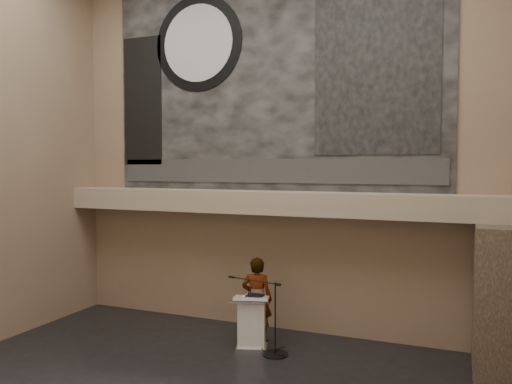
% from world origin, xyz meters
% --- Properties ---
extents(wall_back, '(10.00, 0.02, 8.50)m').
position_xyz_m(wall_back, '(0.00, 4.00, 4.25)').
color(wall_back, '#897157').
rests_on(wall_back, floor).
extents(soffit, '(10.00, 0.80, 0.50)m').
position_xyz_m(soffit, '(0.00, 3.60, 2.95)').
color(soffit, tan).
rests_on(soffit, wall_back).
extents(sprinkler_left, '(0.04, 0.04, 0.06)m').
position_xyz_m(sprinkler_left, '(-1.60, 3.55, 2.67)').
color(sprinkler_left, '#B2893D').
rests_on(sprinkler_left, soffit).
extents(sprinkler_right, '(0.04, 0.04, 0.06)m').
position_xyz_m(sprinkler_right, '(1.90, 3.55, 2.67)').
color(sprinkler_right, '#B2893D').
rests_on(sprinkler_right, soffit).
extents(banner, '(8.00, 0.05, 5.00)m').
position_xyz_m(banner, '(0.00, 3.97, 5.70)').
color(banner, black).
rests_on(banner, wall_back).
extents(banner_text_strip, '(7.76, 0.02, 0.55)m').
position_xyz_m(banner_text_strip, '(0.00, 3.93, 3.65)').
color(banner_text_strip, '#2D2D2D').
rests_on(banner_text_strip, banner).
extents(banner_clock_rim, '(2.30, 0.02, 2.30)m').
position_xyz_m(banner_clock_rim, '(-1.80, 3.93, 6.70)').
color(banner_clock_rim, black).
rests_on(banner_clock_rim, banner).
extents(banner_clock_face, '(1.84, 0.02, 1.84)m').
position_xyz_m(banner_clock_face, '(-1.80, 3.91, 6.70)').
color(banner_clock_face, silver).
rests_on(banner_clock_face, banner).
extents(banner_building_print, '(2.60, 0.02, 3.60)m').
position_xyz_m(banner_building_print, '(2.40, 3.93, 5.80)').
color(banner_building_print, black).
rests_on(banner_building_print, banner).
extents(banner_brick_print, '(1.10, 0.02, 3.20)m').
position_xyz_m(banner_brick_print, '(-3.40, 3.93, 5.40)').
color(banner_brick_print, black).
rests_on(banner_brick_print, banner).
extents(stone_pier, '(0.60, 1.40, 2.70)m').
position_xyz_m(stone_pier, '(4.65, 3.15, 1.35)').
color(stone_pier, '#433529').
rests_on(stone_pier, floor).
extents(lectern, '(0.81, 0.67, 1.13)m').
position_xyz_m(lectern, '(0.18, 2.52, 0.55)').
color(lectern, silver).
rests_on(lectern, floor).
extents(binder, '(0.33, 0.27, 0.04)m').
position_xyz_m(binder, '(0.24, 2.54, 1.12)').
color(binder, black).
rests_on(binder, lectern).
extents(papers, '(0.26, 0.34, 0.00)m').
position_xyz_m(papers, '(0.12, 2.51, 1.10)').
color(papers, white).
rests_on(papers, lectern).
extents(speaker_person, '(0.72, 0.53, 1.82)m').
position_xyz_m(speaker_person, '(0.10, 3.00, 0.91)').
color(speaker_person, silver).
rests_on(speaker_person, floor).
extents(mic_stand, '(1.39, 0.52, 1.47)m').
position_xyz_m(mic_stand, '(0.69, 2.43, 0.21)').
color(mic_stand, black).
rests_on(mic_stand, floor).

